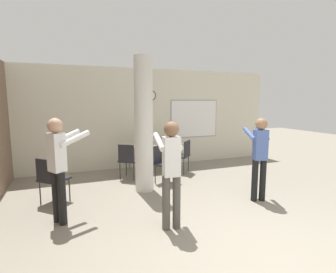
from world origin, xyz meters
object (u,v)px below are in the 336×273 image
bottle_on_table (167,139)px  person_playing_side (259,153)px  chair_table_front (164,161)px  person_watching_back (59,162)px  chair_table_right (182,154)px  chair_by_left_wall (51,177)px  chair_table_left (128,158)px  folding_table (155,146)px  person_playing_front (171,166)px

bottle_on_table → person_playing_side: 2.89m
chair_table_front → person_watching_back: (-2.20, -1.31, 0.46)m
chair_table_right → chair_by_left_wall: bearing=-161.6°
bottle_on_table → chair_by_left_wall: bearing=-152.1°
chair_by_left_wall → chair_table_left: same height
chair_table_front → bottle_on_table: bearing=64.8°
chair_by_left_wall → person_playing_side: 3.91m
chair_table_left → person_playing_side: (2.00, -2.26, 0.42)m
folding_table → person_playing_side: bearing=-68.1°
folding_table → chair_table_left: chair_table_left is taller
chair_table_left → person_watching_back: 2.46m
chair_table_left → person_playing_front: (0.03, -2.68, 0.44)m
chair_table_front → chair_table_right: (0.75, 0.61, 0.00)m
chair_table_front → person_playing_front: size_ratio=0.54×
chair_table_front → person_playing_front: person_playing_front is taller
chair_table_front → chair_table_left: size_ratio=1.00×
chair_by_left_wall → chair_table_front: bearing=10.4°
folding_table → person_playing_front: size_ratio=0.89×
chair_table_front → chair_table_left: same height
chair_table_left → folding_table: bearing=32.6°
chair_table_front → chair_by_left_wall: same height
folding_table → chair_by_left_wall: size_ratio=1.65×
person_watching_back → person_playing_side: bearing=-6.1°
chair_by_left_wall → chair_table_left: 1.96m
folding_table → person_playing_side: size_ratio=0.91×
chair_table_right → person_watching_back: bearing=-147.1°
folding_table → bottle_on_table: bottle_on_table is taller
bottle_on_table → chair_by_left_wall: bottle_on_table is taller
folding_table → bottle_on_table: bearing=-5.9°
chair_by_left_wall → person_playing_front: 2.43m
chair_table_front → chair_table_left: 0.90m
bottle_on_table → chair_table_left: size_ratio=0.33×
bottle_on_table → chair_table_left: bearing=-156.9°
chair_table_right → person_playing_front: 3.09m
bottle_on_table → person_watching_back: (-2.72, -2.41, 0.13)m
person_playing_front → person_watching_back: bearing=152.7°
chair_table_front → person_playing_side: bearing=-52.4°
chair_table_front → person_playing_side: person_playing_side is taller
person_playing_side → folding_table: bearing=111.9°
chair_by_left_wall → chair_table_left: (1.68, 1.01, 0.00)m
chair_table_front → folding_table: bearing=81.5°
person_watching_back → chair_table_left: bearing=51.4°
chair_table_left → bottle_on_table: bearing=23.1°
person_playing_side → chair_by_left_wall: bearing=161.2°
chair_table_right → chair_table_front: bearing=-141.3°
folding_table → chair_table_front: bearing=-98.5°
chair_table_left → person_watching_back: (-1.51, -1.89, 0.46)m
person_watching_back → chair_table_right: bearing=32.9°
person_watching_back → person_playing_front: size_ratio=1.02×
bottle_on_table → person_playing_side: bearing=-74.2°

